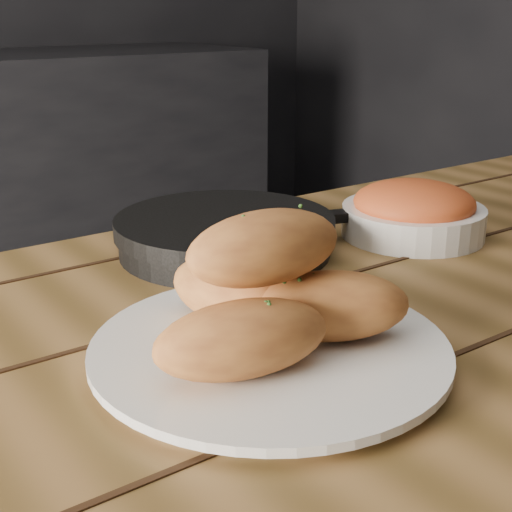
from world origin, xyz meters
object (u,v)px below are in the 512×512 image
(table, at_px, (392,398))
(plate, at_px, (270,351))
(skillet, at_px, (227,234))
(bread_rolls, at_px, (267,296))
(bowl, at_px, (413,212))

(table, height_order, plate, plate)
(table, distance_m, plate, 0.21)
(table, xyz_separation_m, plate, (-0.17, -0.02, 0.11))
(plate, height_order, skillet, skillet)
(plate, xyz_separation_m, bread_rolls, (-0.00, -0.00, 0.05))
(plate, xyz_separation_m, skillet, (0.13, 0.26, 0.01))
(bread_rolls, relative_size, bowl, 1.33)
(table, height_order, bowl, bowl)
(skillet, height_order, bowl, bowl)
(plate, height_order, bread_rolls, bread_rolls)
(plate, bearing_deg, bowl, 25.52)
(table, relative_size, bread_rolls, 6.11)
(table, distance_m, skillet, 0.28)
(skillet, bearing_deg, bowl, -20.52)
(plate, bearing_deg, skillet, 63.81)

